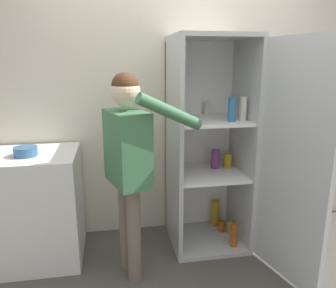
% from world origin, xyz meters
% --- Properties ---
extents(ground_plane, '(12.00, 12.00, 0.00)m').
position_xyz_m(ground_plane, '(0.00, 0.00, 0.00)').
color(ground_plane, '#4C4742').
extents(wall_back, '(7.00, 0.06, 2.55)m').
position_xyz_m(wall_back, '(0.00, 0.98, 1.27)').
color(wall_back, beige).
rests_on(wall_back, ground_plane).
extents(refrigerator, '(0.87, 1.28, 1.84)m').
position_xyz_m(refrigerator, '(0.37, 0.52, 0.91)').
color(refrigerator, '#B7BABC').
rests_on(refrigerator, ground_plane).
extents(person, '(0.71, 0.52, 1.56)m').
position_xyz_m(person, '(-0.45, 0.25, 0.99)').
color(person, '#726656').
rests_on(person, ground_plane).
extents(counter, '(0.78, 0.65, 0.92)m').
position_xyz_m(counter, '(-1.25, 0.61, 0.46)').
color(counter, white).
rests_on(counter, ground_plane).
extents(bowl, '(0.18, 0.18, 0.07)m').
position_xyz_m(bowl, '(-1.23, 0.54, 0.96)').
color(bowl, '#335B8E').
rests_on(bowl, counter).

